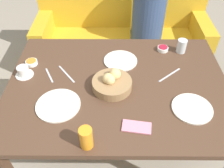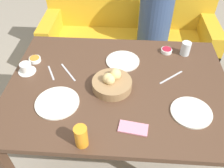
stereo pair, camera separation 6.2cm
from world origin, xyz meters
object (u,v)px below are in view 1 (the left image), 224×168
plate_near_left (58,105)px  spoon_coffee (49,75)px  juice_glass (86,138)px  jam_bowl_honey (32,62)px  jam_bowl_berry (163,49)px  cell_phone (137,127)px  bread_basket (112,83)px  seated_person (146,32)px  knife_silver (170,75)px  couch (121,40)px  water_tumbler (182,46)px  coffee_cup (24,72)px  plate_far_center (120,61)px  fork_silver (66,74)px  plate_near_right (192,108)px

plate_near_left → spoon_coffee: size_ratio=1.83×
juice_glass → jam_bowl_honey: juice_glass is taller
jam_bowl_berry → plate_near_left: bearing=-141.2°
spoon_coffee → cell_phone: bearing=-37.1°
bread_basket → spoon_coffee: bearing=165.2°
seated_person → knife_silver: (0.03, -0.96, 0.27)m
couch → cell_phone: 1.59m
knife_silver → jam_bowl_berry: bearing=91.0°
plate_near_left → water_tumbler: 0.94m
plate_near_left → juice_glass: juice_glass is taller
couch → cell_phone: size_ratio=11.05×
jam_bowl_honey → juice_glass: bearing=-55.7°
couch → knife_silver: (0.27, -1.11, 0.47)m
coffee_cup → jam_bowl_honey: (0.02, 0.11, -0.01)m
seated_person → jam_bowl_berry: 0.74m
plate_near_left → jam_bowl_honey: (-0.24, 0.37, 0.01)m
plate_near_left → jam_bowl_honey: 0.44m
plate_far_center → jam_bowl_berry: size_ratio=2.90×
jam_bowl_honey → cell_phone: 0.84m
fork_silver → cell_phone: 0.59m
plate_far_center → jam_bowl_berry: bearing=22.9°
cell_phone → coffee_cup: bearing=149.7°
plate_near_right → plate_far_center: same height
fork_silver → cell_phone: (0.42, -0.41, 0.00)m
jam_bowl_honey → spoon_coffee: bearing=-39.5°
bread_basket → juice_glass: 0.42m
couch → juice_glass: bearing=-97.6°
juice_glass → water_tumbler: juice_glass is taller
juice_glass → spoon_coffee: size_ratio=0.89×
plate_far_center → plate_near_right: bearing=-47.6°
knife_silver → jam_bowl_honey: bearing=173.3°
bread_basket → plate_near_right: 0.48m
seated_person → jam_bowl_honey: bearing=-136.0°
juice_glass → water_tumbler: bearing=51.7°
plate_far_center → juice_glass: bearing=-104.9°
plate_near_right → juice_glass: size_ratio=1.85×
water_tumbler → cell_phone: 0.76m
water_tumbler → spoon_coffee: (-0.89, -0.26, -0.05)m
plate_near_left → jam_bowl_berry: 0.85m
seated_person → plate_far_center: bearing=-109.2°
couch → bread_basket: bread_basket is taller
fork_silver → spoon_coffee: (-0.11, -0.01, 0.00)m
plate_near_left → plate_near_right: same height
seated_person → bread_basket: bearing=-107.7°
plate_far_center → cell_phone: plate_far_center is taller
couch → seated_person: seated_person is taller
cell_phone → juice_glass: bearing=-157.0°
plate_near_left → coffee_cup: size_ratio=2.23×
juice_glass → water_tumbler: size_ratio=1.27×
water_tumbler → spoon_coffee: bearing=-163.5°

